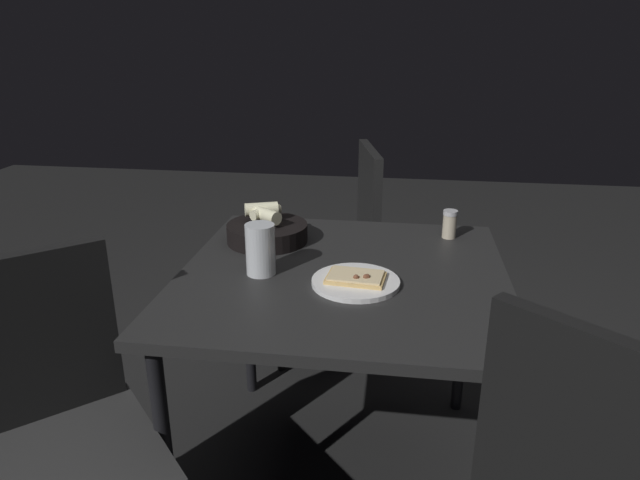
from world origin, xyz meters
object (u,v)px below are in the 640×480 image
(beer_glass, at_px, (261,252))
(pepper_shaker, at_px, (449,226))
(pizza_plate, at_px, (356,281))
(bread_basket, at_px, (267,230))
(chair_far, at_px, (342,239))
(chair_spare, at_px, (47,420))
(dining_table, at_px, (343,293))

(beer_glass, distance_m, pepper_shaker, 0.67)
(pizza_plate, height_order, bread_basket, bread_basket)
(bread_basket, bearing_deg, chair_far, 72.94)
(pizza_plate, bearing_deg, chair_far, 98.49)
(pizza_plate, relative_size, chair_spare, 0.27)
(chair_spare, bearing_deg, chair_far, 66.76)
(beer_glass, bearing_deg, dining_table, 11.68)
(pizza_plate, distance_m, beer_glass, 0.28)
(chair_far, bearing_deg, beer_glass, -99.29)
(pizza_plate, bearing_deg, dining_table, 117.16)
(beer_glass, distance_m, chair_far, 0.90)
(bread_basket, xyz_separation_m, pepper_shaker, (0.59, 0.12, 0.01))
(pepper_shaker, bearing_deg, chair_spare, -139.55)
(dining_table, bearing_deg, beer_glass, -168.32)
(bread_basket, distance_m, pepper_shaker, 0.60)
(bread_basket, bearing_deg, dining_table, -37.92)
(dining_table, xyz_separation_m, chair_spare, (-0.65, -0.49, -0.14))
(pepper_shaker, distance_m, chair_far, 0.67)
(beer_glass, bearing_deg, pizza_plate, -7.58)
(pepper_shaker, bearing_deg, beer_glass, -145.25)
(pizza_plate, distance_m, chair_far, 0.92)
(bread_basket, bearing_deg, beer_glass, -80.67)
(dining_table, bearing_deg, bread_basket, 142.08)
(pizza_plate, xyz_separation_m, chair_spare, (-0.69, -0.41, -0.22))
(bread_basket, relative_size, chair_spare, 0.30)
(dining_table, bearing_deg, pizza_plate, -62.84)
(chair_far, relative_size, chair_spare, 1.03)
(pizza_plate, height_order, chair_far, chair_far)
(beer_glass, bearing_deg, chair_spare, -133.30)
(chair_spare, bearing_deg, bread_basket, 61.94)
(pizza_plate, height_order, chair_spare, chair_spare)
(dining_table, bearing_deg, chair_spare, -142.85)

